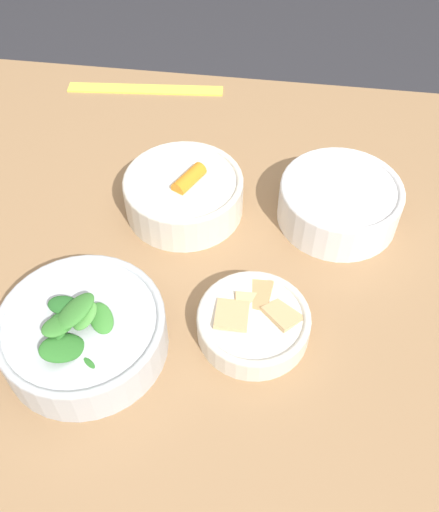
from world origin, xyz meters
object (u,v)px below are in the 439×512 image
object	(u,v)px
bowl_cookies	(254,322)
ruler	(145,89)
bowl_carrots	(184,193)
bowl_greens	(83,331)
bowl_beans_hotdog	(339,203)

from	to	relation	value
bowl_cookies	ruler	xyz separation A→B (m)	(-0.25, 0.49, -0.02)
bowl_carrots	bowl_greens	size ratio (longest dim) A/B	0.87
bowl_beans_hotdog	ruler	size ratio (longest dim) A/B	0.61
bowl_greens	bowl_cookies	size ratio (longest dim) A/B	1.42
bowl_beans_hotdog	ruler	xyz separation A→B (m)	(-0.35, 0.28, -0.03)
bowl_carrots	ruler	distance (m)	0.32
bowl_greens	ruler	world-z (taller)	bowl_greens
bowl_cookies	bowl_carrots	bearing A→B (deg)	121.51
bowl_carrots	bowl_cookies	size ratio (longest dim) A/B	1.24
ruler	bowl_carrots	bearing A→B (deg)	-66.62
bowl_carrots	ruler	xyz separation A→B (m)	(-0.13, 0.29, -0.03)
bowl_carrots	bowl_greens	xyz separation A→B (m)	(-0.08, -0.25, 0.00)
bowl_cookies	ruler	size ratio (longest dim) A/B	0.49
bowl_greens	ruler	bearing A→B (deg)	95.38
bowl_beans_hotdog	ruler	world-z (taller)	bowl_beans_hotdog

